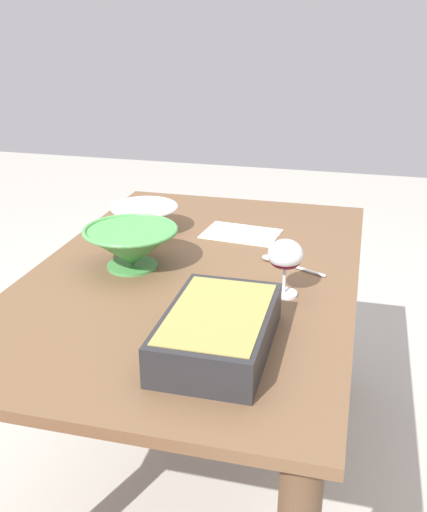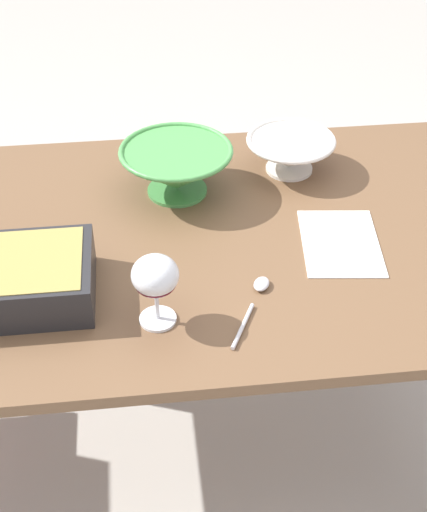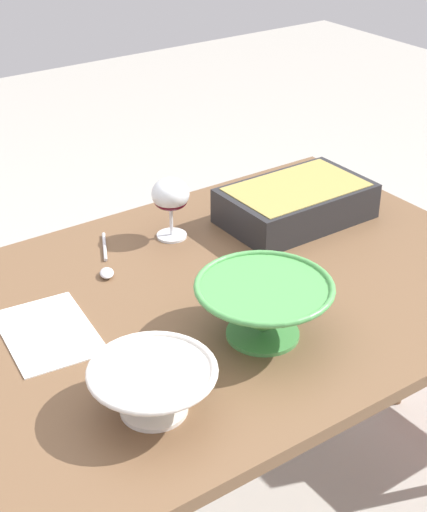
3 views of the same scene
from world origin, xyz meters
name	(u,v)px [view 3 (image 3 of 3)]	position (x,y,z in m)	size (l,w,h in m)	color
dining_table	(203,353)	(0.00, 0.00, 0.58)	(1.37, 0.88, 0.72)	brown
wine_glass	(171,197)	(-0.09, -0.26, 0.82)	(0.09, 0.09, 0.15)	white
casserole_dish	(296,201)	(-0.38, -0.16, 0.77)	(0.35, 0.22, 0.09)	#262628
mixing_bowl	(153,387)	(0.26, 0.24, 0.77)	(0.22, 0.22, 0.09)	white
small_bowl	(264,308)	(-0.02, 0.18, 0.78)	(0.26, 0.26, 0.12)	#4C994C
serving_spoon	(106,265)	(0.10, -0.22, 0.73)	(0.11, 0.20, 0.01)	silver
napkin	(48,332)	(0.31, -0.06, 0.72)	(0.16, 0.24, 0.00)	white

